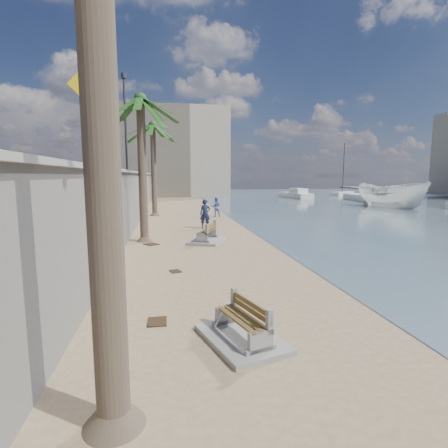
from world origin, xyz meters
TOP-DOWN VIEW (x-y plane):
  - ground_plane at (0.00, 0.00)m, footprint 140.00×140.00m
  - seawall at (-5.20, 20.00)m, footprint 0.45×70.00m
  - wall_cap at (-5.20, 20.00)m, footprint 0.80×70.00m
  - end_building at (-2.00, 52.00)m, footprint 18.00×12.00m
  - bench_near at (-1.56, -1.59)m, footprint 1.81×2.21m
  - bench_far at (-1.02, 9.18)m, footprint 2.24×2.62m
  - palm_mid at (-4.14, 9.83)m, footprint 5.00×5.00m
  - palm_back at (-3.96, 21.71)m, footprint 5.00×5.00m
  - pedestrian_sign at (-5.00, 1.50)m, footprint 0.78×0.07m
  - streetlight at (-5.10, 12.00)m, footprint 0.28×0.28m
  - person_a at (-0.59, 13.78)m, footprint 0.79×0.55m
  - person_b at (1.01, 20.06)m, footprint 0.93×0.77m
  - boat_cruiser at (20.37, 25.24)m, footprint 3.92×3.98m
  - yacht_near at (23.34, 33.55)m, footprint 3.78×10.83m
  - yacht_far at (16.13, 41.87)m, footprint 2.87×7.68m
  - sailboat_west at (26.93, 47.87)m, footprint 5.91×5.10m
  - debris_b at (-3.27, -0.37)m, footprint 0.43×0.53m
  - debris_c at (-3.78, 8.96)m, footprint 0.85×0.89m
  - debris_d at (-2.74, 3.85)m, footprint 0.46×0.52m

SIDE VIEW (x-z plane):
  - ground_plane at x=0.00m, z-range 0.00..0.00m
  - debris_b at x=-3.27m, z-range 0.00..0.03m
  - debris_c at x=-3.78m, z-range 0.00..0.03m
  - debris_d at x=-2.74m, z-range 0.00..0.03m
  - sailboat_west at x=26.93m, z-range -4.14..4.79m
  - bench_near at x=-1.56m, z-range -0.05..0.75m
  - yacht_near at x=23.34m, z-range -0.40..1.10m
  - yacht_far at x=16.13m, z-range -0.40..1.10m
  - bench_far at x=-1.02m, z-range -0.06..0.87m
  - person_b at x=1.01m, z-range 0.00..1.75m
  - person_a at x=-0.59m, z-range 0.00..2.12m
  - boat_cruiser at x=20.37m, z-range -0.40..3.22m
  - seawall at x=-5.20m, z-range 0.00..3.50m
  - wall_cap at x=-5.20m, z-range 3.49..3.61m
  - pedestrian_sign at x=-5.00m, z-range 3.95..6.35m
  - streetlight at x=-5.10m, z-range 4.08..9.21m
  - palm_mid at x=-4.14m, z-range 2.97..10.89m
  - end_building at x=-2.00m, z-range 0.00..14.00m
  - palm_back at x=-3.96m, z-range 3.16..11.52m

